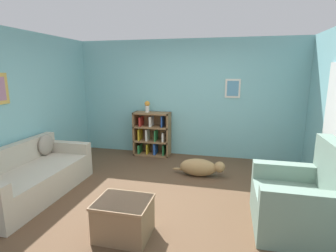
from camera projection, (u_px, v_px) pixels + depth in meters
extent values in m
plane|color=brown|center=(162.00, 198.00, 4.04)|extent=(14.00, 14.00, 0.00)
cube|color=#7AB7BC|center=(187.00, 99.00, 5.92)|extent=(5.60, 0.10, 2.60)
cube|color=silver|center=(233.00, 88.00, 5.58)|extent=(0.32, 0.02, 0.40)
cube|color=#568EAD|center=(233.00, 88.00, 5.57)|extent=(0.24, 0.01, 0.32)
cube|color=#7AB7BC|center=(13.00, 109.00, 4.34)|extent=(0.10, 5.00, 2.60)
cube|color=white|center=(333.00, 131.00, 3.94)|extent=(0.02, 0.84, 2.05)
cube|color=#B7AD99|center=(33.00, 183.00, 4.08)|extent=(0.92, 2.00, 0.42)
cube|color=#B7AD99|center=(9.00, 157.00, 4.09)|extent=(0.16, 2.00, 0.35)
cube|color=#B7AD99|center=(67.00, 147.00, 4.89)|extent=(0.92, 0.16, 0.20)
ellipsoid|color=gray|center=(46.00, 145.00, 4.72)|extent=(0.14, 0.38, 0.38)
cube|color=olive|center=(136.00, 133.00, 6.11)|extent=(0.04, 0.35, 1.00)
cube|color=olive|center=(169.00, 135.00, 5.93)|extent=(0.04, 0.35, 1.00)
cube|color=olive|center=(154.00, 132.00, 6.18)|extent=(0.83, 0.02, 1.00)
cube|color=olive|center=(152.00, 154.00, 6.12)|extent=(0.83, 0.35, 0.04)
cube|color=olive|center=(152.00, 141.00, 6.05)|extent=(0.83, 0.35, 0.04)
cube|color=olive|center=(152.00, 127.00, 5.98)|extent=(0.83, 0.35, 0.04)
cube|color=olive|center=(152.00, 113.00, 5.92)|extent=(0.83, 0.35, 0.04)
cube|color=#287A3D|center=(140.00, 149.00, 6.15)|extent=(0.04, 0.26, 0.21)
cube|color=gold|center=(140.00, 134.00, 6.07)|extent=(0.03, 0.26, 0.26)
cube|color=#B22823|center=(141.00, 121.00, 6.00)|extent=(0.04, 0.26, 0.20)
cube|color=gold|center=(148.00, 149.00, 6.10)|extent=(0.03, 0.26, 0.25)
cube|color=silver|center=(148.00, 134.00, 6.03)|extent=(0.04, 0.26, 0.26)
cube|color=silver|center=(151.00, 121.00, 5.95)|extent=(0.05, 0.26, 0.23)
cube|color=#234C9E|center=(156.00, 149.00, 6.06)|extent=(0.05, 0.26, 0.27)
cube|color=#287A3D|center=(156.00, 135.00, 5.99)|extent=(0.03, 0.26, 0.25)
cube|color=#234C9E|center=(163.00, 121.00, 5.88)|extent=(0.03, 0.26, 0.25)
cube|color=#287A3D|center=(164.00, 150.00, 6.02)|extent=(0.03, 0.26, 0.25)
cube|color=silver|center=(164.00, 137.00, 5.95)|extent=(0.04, 0.26, 0.20)
cube|color=gray|center=(294.00, 211.00, 3.22)|extent=(0.96, 1.04, 0.47)
cube|color=gray|center=(336.00, 171.00, 3.02)|extent=(0.18, 1.04, 0.64)
cube|color=gray|center=(307.00, 202.00, 2.74)|extent=(0.96, 0.18, 0.22)
cube|color=gray|center=(290.00, 171.00, 3.56)|extent=(0.96, 0.18, 0.22)
cube|color=#846647|center=(124.00, 218.00, 3.07)|extent=(0.61, 0.50, 0.45)
cube|color=#8F6E4D|center=(123.00, 202.00, 3.02)|extent=(0.63, 0.52, 0.03)
ellipsoid|color=#9E7A4C|center=(198.00, 167.00, 4.86)|extent=(0.68, 0.29, 0.33)
sphere|color=#9E7A4C|center=(220.00, 167.00, 4.76)|extent=(0.20, 0.20, 0.20)
ellipsoid|color=#9E7A4C|center=(178.00, 169.00, 5.00)|extent=(0.20, 0.05, 0.05)
cylinder|color=silver|center=(147.00, 109.00, 5.92)|extent=(0.09, 0.09, 0.15)
sphere|color=orange|center=(147.00, 104.00, 5.90)|extent=(0.12, 0.12, 0.12)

